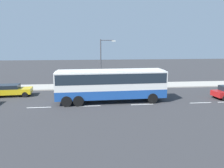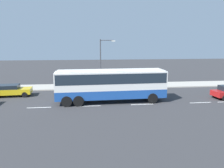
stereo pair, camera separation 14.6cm
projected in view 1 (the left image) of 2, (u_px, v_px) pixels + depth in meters
The scene contains 7 objects.
ground_plane at pixel (122, 101), 25.19m from camera, with size 120.00×120.00×0.00m, color #333335.
sidewalk_curb at pixel (113, 86), 33.38m from camera, with size 80.00×4.00×0.15m, color #A8A399.
lane_centreline at pixel (116, 105), 23.42m from camera, with size 29.04×0.16×0.01m.
coach_bus at pixel (111, 82), 24.34m from camera, with size 11.99×3.06×3.55m.
car_yellow_taxi at pixel (11, 90), 27.25m from camera, with size 4.66×2.23×1.43m.
pedestrian_near_curb at pixel (159, 79), 33.27m from camera, with size 0.32×0.32×1.75m.
street_lamp at pixel (102, 60), 30.84m from camera, with size 2.12×0.24×6.76m.
Camera 1 is at (-3.60, -24.17, 6.52)m, focal length 35.89 mm.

